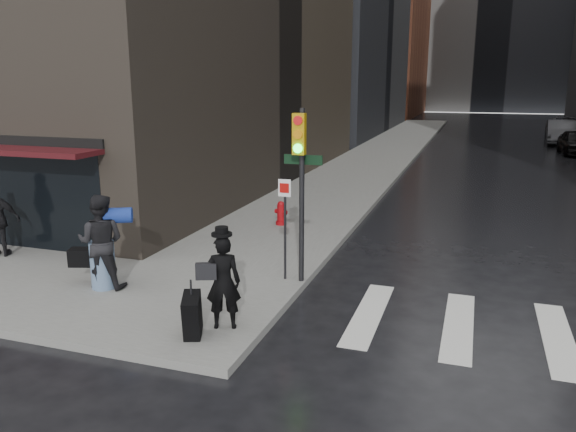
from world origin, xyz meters
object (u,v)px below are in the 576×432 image
(fire_hydrant, at_px, (281,214))
(parked_car_6, at_px, (565,127))
(man_overcoat, at_px, (217,287))
(parked_car_4, at_px, (576,142))
(man_jeans, at_px, (101,242))
(parked_car_5, at_px, (561,132))
(traffic_light, at_px, (299,173))

(fire_hydrant, distance_m, parked_car_6, 34.38)
(man_overcoat, height_order, parked_car_6, man_overcoat)
(man_overcoat, bearing_deg, parked_car_4, -129.45)
(fire_hydrant, bearing_deg, parked_car_4, 63.52)
(man_jeans, distance_m, parked_car_5, 35.04)
(traffic_light, bearing_deg, man_jeans, -157.21)
(man_overcoat, height_order, parked_car_5, man_overcoat)
(man_jeans, xyz_separation_m, parked_car_5, (12.20, 32.84, -0.30))
(traffic_light, distance_m, fire_hydrant, 5.15)
(man_jeans, bearing_deg, man_overcoat, 144.05)
(parked_car_5, relative_size, parked_car_6, 0.87)
(fire_hydrant, xyz_separation_m, parked_car_4, (10.67, 21.42, 0.25))
(man_overcoat, bearing_deg, traffic_light, -124.02)
(parked_car_5, distance_m, parked_car_6, 5.58)
(parked_car_5, bearing_deg, man_overcoat, -100.83)
(man_overcoat, distance_m, parked_car_5, 35.11)
(parked_car_6, bearing_deg, parked_car_4, -88.50)
(parked_car_4, bearing_deg, man_overcoat, -109.85)
(parked_car_5, bearing_deg, fire_hydrant, -106.98)
(traffic_light, distance_m, parked_car_5, 32.48)
(parked_car_4, xyz_separation_m, parked_car_5, (-0.18, 5.51, 0.10))
(man_jeans, relative_size, parked_car_6, 0.34)
(man_jeans, distance_m, fire_hydrant, 6.19)
(fire_hydrant, xyz_separation_m, parked_car_6, (11.40, 32.43, 0.32))
(man_jeans, height_order, parked_car_5, man_jeans)
(traffic_light, bearing_deg, man_overcoat, -103.33)
(man_overcoat, distance_m, parked_car_4, 29.89)
(man_overcoat, relative_size, parked_car_4, 0.43)
(man_overcoat, distance_m, man_jeans, 3.22)
(traffic_light, distance_m, parked_car_4, 27.28)
(man_overcoat, xyz_separation_m, parked_car_6, (10.08, 39.40, -0.12))
(fire_hydrant, bearing_deg, man_jeans, -106.11)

